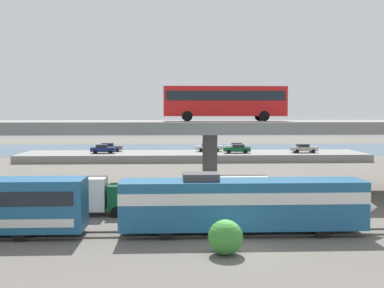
{
  "coord_description": "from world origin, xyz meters",
  "views": [
    {
      "loc": [
        -3.92,
        -27.86,
        8.26
      ],
      "look_at": [
        -1.65,
        23.63,
        4.83
      ],
      "focal_mm": 44.82,
      "sensor_mm": 36.0,
      "label": 1
    }
  ],
  "objects_px": {
    "parked_car_0": "(209,147)",
    "parked_car_4": "(103,149)",
    "service_truck_east": "(250,194)",
    "parked_car_2": "(237,147)",
    "parked_car_3": "(109,147)",
    "parked_car_5": "(304,148)",
    "transit_bus_on_overpass": "(225,100)",
    "service_truck_west": "(89,195)",
    "parked_car_1": "(237,149)",
    "train_locomotive": "(254,202)"
  },
  "relations": [
    {
      "from": "parked_car_1",
      "to": "parked_car_5",
      "type": "height_order",
      "value": "same"
    },
    {
      "from": "train_locomotive",
      "to": "parked_car_5",
      "type": "xyz_separation_m",
      "value": [
        17.29,
        49.6,
        -0.15
      ]
    },
    {
      "from": "transit_bus_on_overpass",
      "to": "service_truck_west",
      "type": "bearing_deg",
      "value": -143.57
    },
    {
      "from": "parked_car_0",
      "to": "transit_bus_on_overpass",
      "type": "bearing_deg",
      "value": -92.1
    },
    {
      "from": "parked_car_3",
      "to": "parked_car_1",
      "type": "bearing_deg",
      "value": -10.92
    },
    {
      "from": "train_locomotive",
      "to": "parked_car_3",
      "type": "xyz_separation_m",
      "value": [
        -16.72,
        53.76,
        -0.15
      ]
    },
    {
      "from": "parked_car_0",
      "to": "parked_car_1",
      "type": "bearing_deg",
      "value": -36.74
    },
    {
      "from": "service_truck_east",
      "to": "parked_car_0",
      "type": "relative_size",
      "value": 1.48
    },
    {
      "from": "service_truck_east",
      "to": "parked_car_2",
      "type": "bearing_deg",
      "value": 83.32
    },
    {
      "from": "service_truck_west",
      "to": "parked_car_0",
      "type": "relative_size",
      "value": 1.48
    },
    {
      "from": "service_truck_west",
      "to": "service_truck_east",
      "type": "distance_m",
      "value": 13.07
    },
    {
      "from": "parked_car_1",
      "to": "parked_car_5",
      "type": "xyz_separation_m",
      "value": [
        11.62,
        0.16,
        -0.0
      ]
    },
    {
      "from": "parked_car_2",
      "to": "parked_car_4",
      "type": "xyz_separation_m",
      "value": [
        -23.52,
        -3.65,
        0.0
      ]
    },
    {
      "from": "parked_car_1",
      "to": "parked_car_4",
      "type": "bearing_deg",
      "value": -1.1
    },
    {
      "from": "parked_car_2",
      "to": "parked_car_5",
      "type": "height_order",
      "value": "same"
    },
    {
      "from": "parked_car_3",
      "to": "parked_car_4",
      "type": "relative_size",
      "value": 1.13
    },
    {
      "from": "service_truck_east",
      "to": "parked_car_3",
      "type": "bearing_deg",
      "value": 110.37
    },
    {
      "from": "parked_car_3",
      "to": "parked_car_2",
      "type": "bearing_deg",
      "value": -0.56
    },
    {
      "from": "transit_bus_on_overpass",
      "to": "parked_car_5",
      "type": "distance_m",
      "value": 39.22
    },
    {
      "from": "parked_car_0",
      "to": "parked_car_4",
      "type": "bearing_deg",
      "value": -170.68
    },
    {
      "from": "train_locomotive",
      "to": "parked_car_0",
      "type": "relative_size",
      "value": 3.83
    },
    {
      "from": "parked_car_3",
      "to": "train_locomotive",
      "type": "bearing_deg",
      "value": -72.72
    },
    {
      "from": "parked_car_1",
      "to": "parked_car_4",
      "type": "distance_m",
      "value": 22.88
    },
    {
      "from": "service_truck_west",
      "to": "service_truck_east",
      "type": "xyz_separation_m",
      "value": [
        13.07,
        0.0,
        0.0
      ]
    },
    {
      "from": "service_truck_west",
      "to": "parked_car_2",
      "type": "relative_size",
      "value": 1.67
    },
    {
      "from": "parked_car_2",
      "to": "parked_car_4",
      "type": "distance_m",
      "value": 23.8
    },
    {
      "from": "service_truck_west",
      "to": "parked_car_2",
      "type": "bearing_deg",
      "value": 68.44
    },
    {
      "from": "train_locomotive",
      "to": "service_truck_east",
      "type": "xyz_separation_m",
      "value": [
        0.82,
        6.53,
        -0.55
      ]
    },
    {
      "from": "transit_bus_on_overpass",
      "to": "parked_car_2",
      "type": "relative_size",
      "value": 2.95
    },
    {
      "from": "transit_bus_on_overpass",
      "to": "parked_car_1",
      "type": "relative_size",
      "value": 2.64
    },
    {
      "from": "train_locomotive",
      "to": "transit_bus_on_overpass",
      "type": "relative_size",
      "value": 1.46
    },
    {
      "from": "train_locomotive",
      "to": "parked_car_4",
      "type": "bearing_deg",
      "value": 109.02
    },
    {
      "from": "parked_car_2",
      "to": "parked_car_1",
      "type": "bearing_deg",
      "value": -98.97
    },
    {
      "from": "parked_car_1",
      "to": "service_truck_east",
      "type": "bearing_deg",
      "value": 83.54
    },
    {
      "from": "service_truck_east",
      "to": "parked_car_2",
      "type": "height_order",
      "value": "service_truck_east"
    },
    {
      "from": "train_locomotive",
      "to": "service_truck_west",
      "type": "bearing_deg",
      "value": 151.94
    },
    {
      "from": "parked_car_3",
      "to": "parked_car_0",
      "type": "bearing_deg",
      "value": -2.83
    },
    {
      "from": "parked_car_3",
      "to": "parked_car_5",
      "type": "relative_size",
      "value": 1.05
    },
    {
      "from": "parked_car_4",
      "to": "parked_car_5",
      "type": "bearing_deg",
      "value": -0.47
    },
    {
      "from": "transit_bus_on_overpass",
      "to": "parked_car_3",
      "type": "height_order",
      "value": "transit_bus_on_overpass"
    },
    {
      "from": "train_locomotive",
      "to": "transit_bus_on_overpass",
      "type": "distance_m",
      "value": 16.98
    },
    {
      "from": "parked_car_2",
      "to": "parked_car_5",
      "type": "xyz_separation_m",
      "value": [
        10.97,
        -3.93,
        0.0
      ]
    },
    {
      "from": "train_locomotive",
      "to": "service_truck_east",
      "type": "distance_m",
      "value": 6.61
    },
    {
      "from": "transit_bus_on_overpass",
      "to": "service_truck_west",
      "type": "xyz_separation_m",
      "value": [
        -11.94,
        -8.81,
        -7.8
      ]
    },
    {
      "from": "service_truck_west",
      "to": "parked_car_1",
      "type": "distance_m",
      "value": 46.51
    },
    {
      "from": "parked_car_5",
      "to": "parked_car_1",
      "type": "bearing_deg",
      "value": -179.21
    },
    {
      "from": "train_locomotive",
      "to": "parked_car_0",
      "type": "xyz_separation_m",
      "value": [
        1.07,
        52.88,
        -0.15
      ]
    },
    {
      "from": "transit_bus_on_overpass",
      "to": "service_truck_east",
      "type": "distance_m",
      "value": 11.82
    },
    {
      "from": "service_truck_west",
      "to": "parked_car_1",
      "type": "bearing_deg",
      "value": 67.32
    },
    {
      "from": "parked_car_2",
      "to": "parked_car_3",
      "type": "relative_size",
      "value": 0.87
    }
  ]
}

